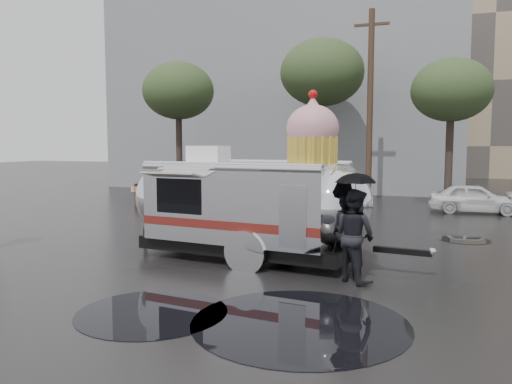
% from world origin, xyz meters
% --- Properties ---
extents(ground, '(120.00, 120.00, 0.00)m').
position_xyz_m(ground, '(0.00, 0.00, 0.00)').
color(ground, black).
rests_on(ground, ground).
extents(puddles, '(9.30, 10.68, 0.01)m').
position_xyz_m(puddles, '(2.03, -0.82, 0.00)').
color(puddles, black).
rests_on(puddles, ground).
extents(grey_building, '(22.00, 12.00, 13.00)m').
position_xyz_m(grey_building, '(-4.00, 24.00, 6.50)').
color(grey_building, slate).
rests_on(grey_building, ground).
extents(utility_pole, '(1.60, 0.28, 9.00)m').
position_xyz_m(utility_pole, '(2.50, 14.00, 4.62)').
color(utility_pole, '#473323').
rests_on(utility_pole, ground).
extents(tree_left, '(3.64, 3.64, 6.95)m').
position_xyz_m(tree_left, '(-7.00, 13.00, 5.48)').
color(tree_left, '#382D26').
rests_on(tree_left, ground).
extents(tree_mid, '(4.20, 4.20, 8.03)m').
position_xyz_m(tree_mid, '(0.00, 15.00, 6.34)').
color(tree_mid, '#382D26').
rests_on(tree_mid, ground).
extents(tree_right, '(3.36, 3.36, 6.42)m').
position_xyz_m(tree_right, '(6.00, 13.00, 5.06)').
color(tree_right, '#382D26').
rests_on(tree_right, ground).
extents(barricade_row, '(4.30, 0.80, 1.00)m').
position_xyz_m(barricade_row, '(-5.55, 9.96, 0.52)').
color(barricade_row, '#473323').
rests_on(barricade_row, ground).
extents(airstream_trailer, '(7.57, 3.13, 4.10)m').
position_xyz_m(airstream_trailer, '(1.20, 1.34, 1.44)').
color(airstream_trailer, silver).
rests_on(airstream_trailer, ground).
extents(person_right, '(1.03, 0.95, 1.90)m').
position_xyz_m(person_right, '(3.88, 0.07, 0.95)').
color(person_right, black).
rests_on(person_right, ground).
extents(umbrella_black, '(1.03, 1.03, 2.25)m').
position_xyz_m(umbrella_black, '(3.88, 0.07, 1.90)').
color(umbrella_black, black).
rests_on(umbrella_black, ground).
extents(tripod, '(0.59, 0.61, 1.49)m').
position_xyz_m(tripod, '(3.54, 0.52, 0.88)').
color(tripod, black).
rests_on(tripod, ground).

